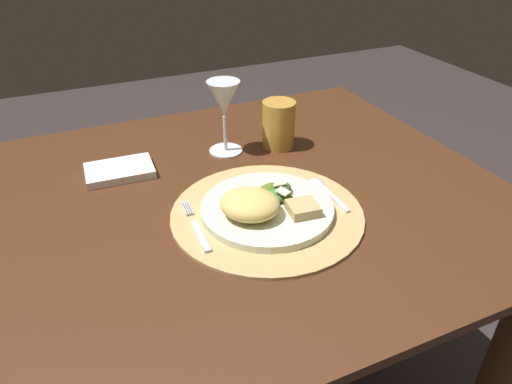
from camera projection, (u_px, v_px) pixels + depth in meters
dining_table at (219, 272)px, 1.00m from camera, size 1.14×0.88×0.75m
placemat at (267, 213)px, 0.85m from camera, size 0.35×0.35×0.01m
dinner_plate at (267, 209)px, 0.85m from camera, size 0.24×0.24×0.01m
pasta_serving at (250, 204)px, 0.81m from camera, size 0.14×0.14×0.04m
salad_greens at (276, 193)px, 0.86m from camera, size 0.08×0.08×0.03m
bread_piece at (303, 208)px, 0.82m from camera, size 0.06×0.05×0.02m
fork at (197, 227)px, 0.81m from camera, size 0.02×0.16×0.00m
spoon at (324, 189)px, 0.92m from camera, size 0.02×0.13×0.01m
napkin at (120, 171)px, 0.98m from camera, size 0.14×0.10×0.02m
wine_glass at (224, 102)px, 1.01m from camera, size 0.08×0.08×0.17m
amber_tumbler at (279, 124)px, 1.07m from camera, size 0.08×0.08×0.11m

